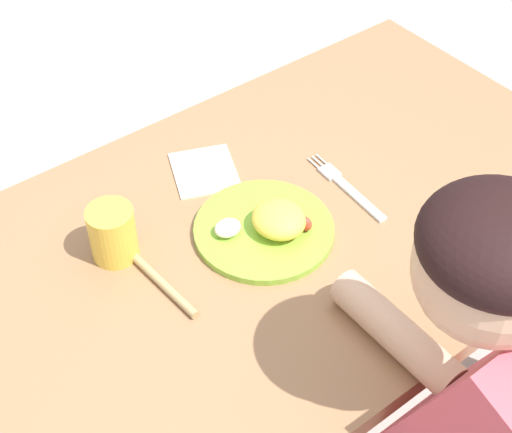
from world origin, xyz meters
The scene contains 6 objects.
dining_table centered at (0.00, 0.00, 0.58)m, with size 1.46×0.71×0.67m.
plate centered at (0.10, 0.00, 0.69)m, with size 0.23×0.23×0.06m.
fork centered at (0.27, -0.01, 0.67)m, with size 0.03×0.20×0.01m.
spoon centered at (-0.10, 0.07, 0.68)m, with size 0.04×0.23×0.02m.
drinking_cup centered at (-0.12, 0.11, 0.72)m, with size 0.07×0.07×0.09m, color gold.
napkin centered at (0.10, 0.18, 0.67)m, with size 0.11×0.12×0.00m, color white.
Camera 1 is at (-0.45, -0.69, 1.58)m, focal length 54.09 mm.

